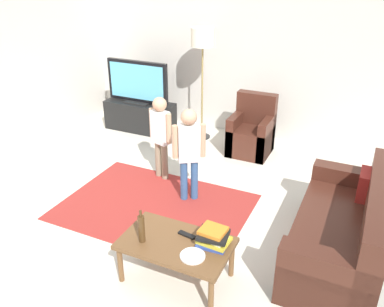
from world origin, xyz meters
name	(u,v)px	position (x,y,z in m)	size (l,w,h in m)	color
ground	(169,227)	(0.00, 0.00, 0.00)	(7.80, 7.80, 0.00)	beige
wall_back	(256,53)	(0.00, 3.00, 1.35)	(6.00, 0.12, 2.70)	silver
area_rug	(155,207)	(-0.35, 0.28, 0.00)	(2.20, 1.60, 0.01)	#9E2D28
tv_stand	(140,116)	(-1.78, 2.30, 0.24)	(1.20, 0.44, 0.50)	black
tv	(138,83)	(-1.78, 2.28, 0.85)	(1.10, 0.28, 0.71)	black
couch	(346,233)	(1.81, 0.30, 0.29)	(0.80, 1.80, 0.86)	#472319
armchair	(252,134)	(0.23, 2.26, 0.30)	(0.60, 0.60, 0.90)	#472319
floor_lamp	(203,43)	(-0.69, 2.45, 1.54)	(0.36, 0.36, 1.78)	#262626
child_near_tv	(161,131)	(-0.63, 0.97, 0.69)	(0.37, 0.20, 1.14)	gray
child_center	(189,147)	(-0.06, 0.63, 0.71)	(0.35, 0.25, 1.18)	#33598C
coffee_table	(176,246)	(0.44, -0.68, 0.37)	(1.00, 0.60, 0.42)	brown
book_stack	(213,237)	(0.75, -0.57, 0.50)	(0.29, 0.25, 0.16)	#334CA5
bottle	(142,228)	(0.16, -0.80, 0.56)	(0.06, 0.06, 0.33)	#4C3319
tv_remote	(187,235)	(0.49, -0.56, 0.43)	(0.17, 0.05, 0.02)	black
plate	(193,256)	(0.66, -0.80, 0.43)	(0.22, 0.22, 0.02)	white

